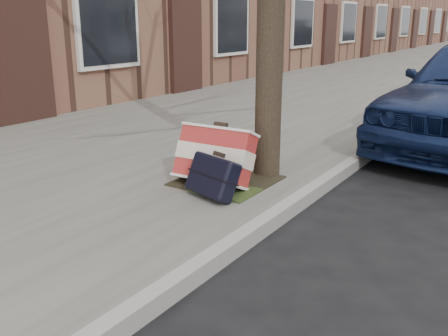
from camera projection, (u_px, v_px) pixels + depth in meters
The scene contains 5 objects.
ground at pixel (408, 318), 2.82m from camera, with size 120.00×120.00×0.00m, color black.
near_sidewalk at pixel (408, 67), 16.75m from camera, with size 5.00×70.00×0.12m, color slate.
dirt_patch at pixel (227, 181), 4.79m from camera, with size 0.85×0.85×0.01m, color black.
suitcase_red at pixel (215, 156), 4.63m from camera, with size 0.72×0.20×0.52m, color maroon.
suitcase_navy at pixel (213, 176), 4.31m from camera, with size 0.50×0.16×0.36m, color black.
Camera 1 is at (0.48, -2.62, 1.62)m, focal length 40.00 mm.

